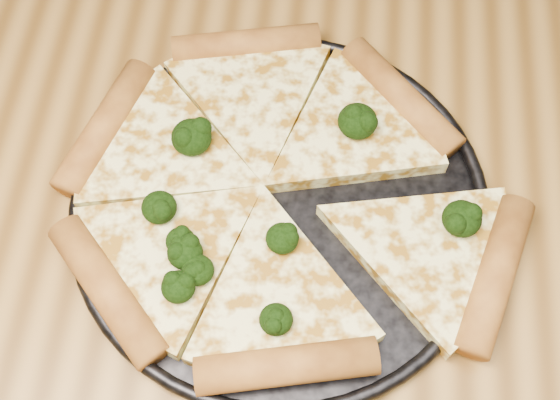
{
  "coord_description": "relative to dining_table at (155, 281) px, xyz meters",
  "views": [
    {
      "loc": [
        0.14,
        -0.23,
        1.29
      ],
      "look_at": [
        0.11,
        0.04,
        0.77
      ],
      "focal_mm": 47.06,
      "sensor_mm": 36.0,
      "label": 1
    }
  ],
  "objects": [
    {
      "name": "broccoli_florets",
      "position": [
        0.1,
        0.03,
        0.12
      ],
      "size": [
        0.26,
        0.2,
        0.03
      ],
      "color": "black",
      "rests_on": "pizza"
    },
    {
      "name": "dining_table",
      "position": [
        0.0,
        0.0,
        0.0
      ],
      "size": [
        1.2,
        0.9,
        0.75
      ],
      "color": "olive",
      "rests_on": "ground"
    },
    {
      "name": "pizza",
      "position": [
        0.11,
        0.05,
        0.11
      ],
      "size": [
        0.39,
        0.34,
        0.03
      ],
      "rotation": [
        0.0,
        0.0,
        0.22
      ],
      "color": "#FFF99C",
      "rests_on": "pizza_pan"
    },
    {
      "name": "pizza_pan",
      "position": [
        0.11,
        0.04,
        0.1
      ],
      "size": [
        0.34,
        0.34,
        0.02
      ],
      "color": "black",
      "rests_on": "dining_table"
    }
  ]
}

